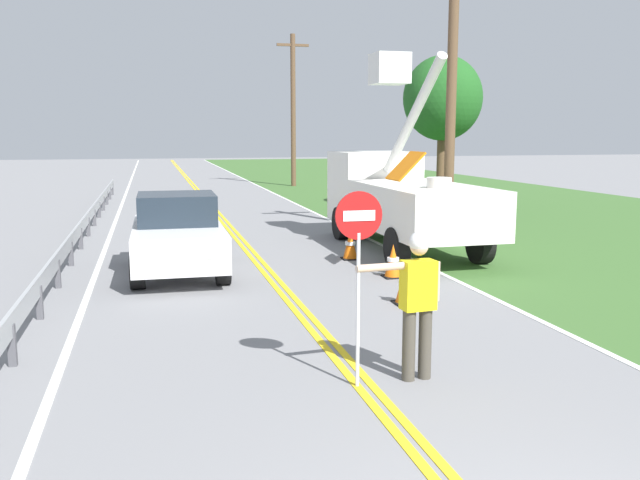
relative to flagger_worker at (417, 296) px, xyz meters
The scene contains 16 objects.
grass_verge_right 19.02m from the flagger_worker, 54.88° to the left, with size 16.00×110.00×0.01m, color #3D662D.
centerline_yellow_left 15.59m from the flagger_worker, 92.82° to the left, with size 0.11×110.00×0.01m, color yellow.
centerline_yellow_right 15.58m from the flagger_worker, 92.16° to the left, with size 0.11×110.00×0.01m, color yellow.
edge_line_right 15.84m from the flagger_worker, 79.34° to the left, with size 0.12×110.00×0.01m, color silver.
edge_line_left 16.15m from the flagger_worker, 105.39° to the left, with size 0.12×110.00×0.01m, color silver.
flagger_worker is the anchor object (origin of this frame).
stop_sign_paddle 1.02m from the flagger_worker, behind, with size 0.56×0.04×2.33m.
utility_bucket_truck 9.67m from the flagger_worker, 70.62° to the left, with size 2.67×6.84×5.07m.
oncoming_sedan_nearest 7.59m from the flagger_worker, 109.55° to the left, with size 1.96×4.13×1.70m.
utility_pole_near 11.81m from the flagger_worker, 63.32° to the left, with size 1.80×0.28×8.40m.
utility_pole_mid 30.86m from the flagger_worker, 80.85° to the left, with size 1.80×0.28×8.41m.
traffic_cone_lead 3.78m from the flagger_worker, 70.65° to the left, with size 0.40×0.40×0.70m.
traffic_cone_mid 5.94m from the flagger_worker, 72.40° to the left, with size 0.40×0.40×0.70m.
traffic_cone_tail 7.99m from the flagger_worker, 79.05° to the left, with size 0.40×0.40×0.70m.
guardrail_left_shoulder 12.96m from the flagger_worker, 112.11° to the left, with size 0.10×32.00×0.71m.
roadside_tree_verge 18.78m from the flagger_worker, 64.96° to the left, with size 3.00×3.00×5.90m.
Camera 1 is at (-2.38, -2.88, 2.98)m, focal length 37.74 mm.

